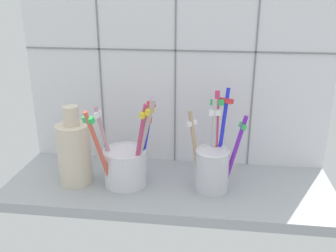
# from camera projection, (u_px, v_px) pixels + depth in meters

# --- Properties ---
(counter_slab) EXTENTS (0.64, 0.22, 0.02)m
(counter_slab) POSITION_uv_depth(u_px,v_px,m) (169.00, 188.00, 0.75)
(counter_slab) COLOR #9EA3A8
(counter_slab) RESTS_ON ground
(tile_wall_back) EXTENTS (0.64, 0.02, 0.45)m
(tile_wall_back) POSITION_uv_depth(u_px,v_px,m) (176.00, 69.00, 0.79)
(tile_wall_back) COLOR white
(tile_wall_back) RESTS_ON ground
(toothbrush_cup_left) EXTENTS (0.12, 0.13, 0.18)m
(toothbrush_cup_left) POSITION_uv_depth(u_px,v_px,m) (126.00, 163.00, 0.73)
(toothbrush_cup_left) COLOR silver
(toothbrush_cup_left) RESTS_ON counter_slab
(toothbrush_cup_right) EXTENTS (0.11, 0.08, 0.19)m
(toothbrush_cup_right) POSITION_uv_depth(u_px,v_px,m) (213.00, 164.00, 0.72)
(toothbrush_cup_right) COLOR silver
(toothbrush_cup_right) RESTS_ON counter_slab
(ceramic_vase) EXTENTS (0.06, 0.06, 0.16)m
(ceramic_vase) POSITION_uv_depth(u_px,v_px,m) (74.00, 152.00, 0.74)
(ceramic_vase) COLOR beige
(ceramic_vase) RESTS_ON counter_slab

